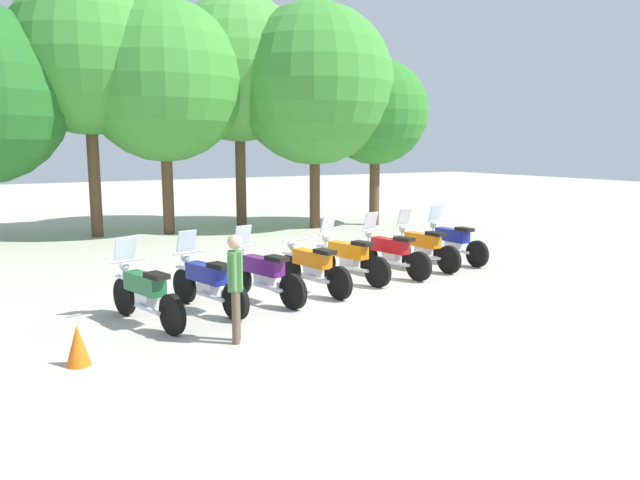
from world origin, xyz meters
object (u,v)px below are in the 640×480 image
object	(u,v)px
motorcycle_3	(312,267)
traffic_cone	(78,345)
motorcycle_7	(452,241)
tree_1	(87,57)
motorcycle_4	(348,257)
motorcycle_6	(422,246)
person_0	(235,281)
tree_4	(315,85)
motorcycle_2	(263,274)
motorcycle_5	(390,252)
motorcycle_1	(207,282)
tree_2	(164,81)
tree_5	(375,112)
tree_3	(239,69)
motorcycle_0	(145,293)

from	to	relation	value
motorcycle_3	traffic_cone	world-z (taller)	motorcycle_3
motorcycle_7	tree_1	bearing A→B (deg)	34.23
motorcycle_4	tree_1	bearing A→B (deg)	5.71
motorcycle_6	person_0	world-z (taller)	person_0
tree_4	motorcycle_7	bearing A→B (deg)	-91.23
motorcycle_2	motorcycle_5	xyz separation A→B (m)	(3.40, 0.65, 0.00)
motorcycle_1	tree_2	size ratio (longest dim) A/B	0.29
tree_2	traffic_cone	world-z (taller)	tree_2
motorcycle_2	tree_2	size ratio (longest dim) A/B	0.29
motorcycle_6	motorcycle_1	bearing A→B (deg)	93.16
motorcycle_2	person_0	size ratio (longest dim) A/B	1.34
motorcycle_1	tree_5	world-z (taller)	tree_5
tree_3	person_0	bearing A→B (deg)	-113.15
motorcycle_4	tree_4	size ratio (longest dim) A/B	0.28
motorcycle_0	tree_4	bearing A→B (deg)	-57.31
motorcycle_2	tree_4	bearing A→B (deg)	-49.41
motorcycle_1	motorcycle_2	world-z (taller)	same
motorcycle_0	traffic_cone	size ratio (longest dim) A/B	3.90
motorcycle_6	tree_2	size ratio (longest dim) A/B	0.29
motorcycle_0	motorcycle_1	world-z (taller)	same
motorcycle_5	tree_2	xyz separation A→B (m)	(-2.42, 8.78, 4.35)
motorcycle_1	motorcycle_7	bearing A→B (deg)	-93.93
tree_1	tree_5	xyz separation A→B (m)	(9.26, -2.06, -1.50)
motorcycle_1	motorcycle_6	bearing A→B (deg)	-94.10
motorcycle_2	motorcycle_4	world-z (taller)	same
motorcycle_2	tree_1	bearing A→B (deg)	-7.69
motorcycle_0	motorcycle_6	world-z (taller)	same
motorcycle_4	tree_5	xyz separation A→B (m)	(5.82, 7.31, 3.51)
motorcycle_3	tree_2	world-z (taller)	tree_2
motorcycle_7	motorcycle_6	bearing A→B (deg)	97.84
traffic_cone	tree_3	bearing A→B (deg)	58.34
tree_2	tree_4	size ratio (longest dim) A/B	0.97
tree_2	tree_4	distance (m)	4.98
traffic_cone	motorcycle_3	bearing A→B (deg)	23.10
tree_2	tree_5	distance (m)	7.31
tree_1	traffic_cone	world-z (taller)	tree_1
motorcycle_4	tree_3	distance (m)	10.70
motorcycle_0	tree_1	xyz separation A→B (m)	(1.09, 10.35, 5.01)
tree_3	tree_4	size ratio (longest dim) A/B	1.04
motorcycle_2	traffic_cone	world-z (taller)	motorcycle_2
motorcycle_7	tree_4	xyz separation A→B (m)	(0.15, 7.16, 4.38)
motorcycle_0	tree_5	bearing A→B (deg)	-65.63
motorcycle_0	tree_2	xyz separation A→B (m)	(3.24, 9.80, 4.35)
tree_5	traffic_cone	distance (m)	15.61
motorcycle_0	tree_5	world-z (taller)	tree_5
traffic_cone	tree_1	bearing A→B (deg)	78.75
motorcycle_7	motorcycle_1	bearing A→B (deg)	96.98
motorcycle_2	motorcycle_3	distance (m)	1.15
person_0	tree_5	size ratio (longest dim) A/B	0.27
motorcycle_6	tree_1	xyz separation A→B (m)	(-5.71, 9.07, 5.01)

